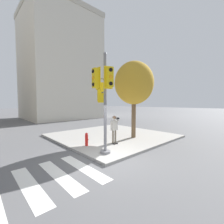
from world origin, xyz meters
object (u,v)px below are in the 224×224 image
object	(u,v)px
person_photographer	(114,127)
fire_hydrant	(87,139)
traffic_signal_pole	(103,94)
street_tree	(134,83)

from	to	relation	value
person_photographer	fire_hydrant	world-z (taller)	person_photographer
traffic_signal_pole	person_photographer	xyz separation A→B (m)	(1.61, 0.90, -1.86)
traffic_signal_pole	street_tree	distance (m)	4.13
person_photographer	fire_hydrant	size ratio (longest dim) A/B	2.25
fire_hydrant	traffic_signal_pole	bearing A→B (deg)	-94.86
traffic_signal_pole	fire_hydrant	bearing A→B (deg)	85.14
traffic_signal_pole	fire_hydrant	world-z (taller)	traffic_signal_pole
traffic_signal_pole	person_photographer	bearing A→B (deg)	29.31
person_photographer	traffic_signal_pole	bearing A→B (deg)	-150.69
traffic_signal_pole	person_photographer	size ratio (longest dim) A/B	2.87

